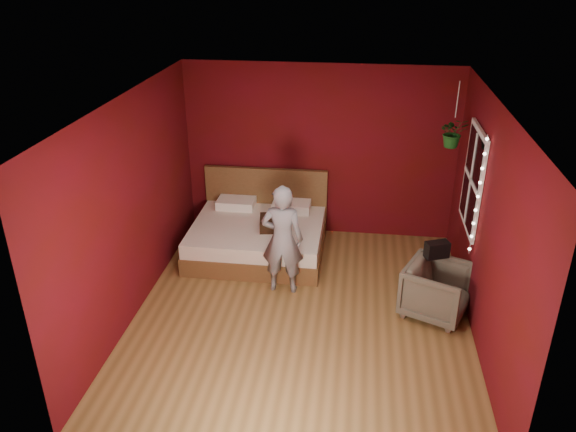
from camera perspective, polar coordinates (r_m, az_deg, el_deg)
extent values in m
plane|color=olive|center=(6.96, 1.41, -9.80)|extent=(4.50, 4.50, 0.00)
cube|color=#580916|center=(8.38, 3.20, 6.53)|extent=(4.00, 0.02, 2.60)
cube|color=#580916|center=(4.38, -1.72, -12.87)|extent=(4.00, 0.02, 2.60)
cube|color=#580916|center=(6.78, -15.60, 0.86)|extent=(0.02, 4.50, 2.60)
cube|color=#580916|center=(6.43, 19.64, -1.11)|extent=(0.02, 4.50, 2.60)
cube|color=white|center=(5.85, 1.68, 11.55)|extent=(4.00, 4.50, 0.02)
cube|color=white|center=(7.15, 18.28, 3.54)|extent=(0.04, 0.97, 1.27)
cube|color=black|center=(7.15, 18.16, 3.55)|extent=(0.02, 0.85, 1.15)
cube|color=white|center=(7.15, 18.12, 3.56)|extent=(0.03, 0.05, 1.15)
cube|color=white|center=(7.15, 18.12, 3.56)|extent=(0.03, 0.85, 0.05)
cylinder|color=silver|center=(6.67, 18.73, 1.89)|extent=(0.01, 0.01, 1.45)
sphere|color=#FFF2CC|center=(6.95, 17.96, -3.21)|extent=(0.04, 0.04, 0.04)
sphere|color=#FFF2CC|center=(6.88, 18.15, -1.98)|extent=(0.04, 0.04, 0.04)
sphere|color=#FFF2CC|center=(6.81, 18.34, -0.71)|extent=(0.04, 0.04, 0.04)
sphere|color=#FFF2CC|center=(6.74, 18.53, 0.57)|extent=(0.04, 0.04, 0.04)
sphere|color=#FFF2CC|center=(6.67, 18.73, 1.89)|extent=(0.04, 0.04, 0.04)
sphere|color=#FFF2CC|center=(6.61, 18.93, 3.23)|extent=(0.04, 0.04, 0.04)
sphere|color=#FFF2CC|center=(6.55, 19.14, 4.59)|extent=(0.04, 0.04, 0.04)
sphere|color=#FFF2CC|center=(6.50, 19.35, 5.98)|extent=(0.04, 0.04, 0.04)
sphere|color=#FFF2CC|center=(6.45, 19.57, 7.39)|extent=(0.04, 0.04, 0.04)
cube|color=brown|center=(8.17, -3.08, -2.96)|extent=(1.88, 1.59, 0.26)
cube|color=silver|center=(8.06, -3.12, -1.50)|extent=(1.84, 1.56, 0.21)
cube|color=brown|center=(8.67, -2.24, 1.65)|extent=(1.88, 0.08, 1.03)
cube|color=white|center=(8.54, -5.29, 1.30)|extent=(0.56, 0.36, 0.13)
cube|color=white|center=(8.40, 0.34, 1.00)|extent=(0.56, 0.36, 0.13)
imported|color=gray|center=(7.03, -0.58, -2.41)|extent=(0.53, 0.35, 1.46)
imported|color=#5C5848|center=(6.99, 14.88, -7.30)|extent=(0.95, 0.94, 0.67)
cube|color=black|center=(6.96, 14.89, -3.32)|extent=(0.31, 0.24, 0.20)
cube|color=#321B10|center=(7.87, -1.37, -0.72)|extent=(0.47, 0.47, 0.15)
cylinder|color=silver|center=(7.21, 16.85, 11.26)|extent=(0.01, 0.01, 0.45)
imported|color=#185418|center=(7.32, 16.44, 8.15)|extent=(0.37, 0.33, 0.38)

